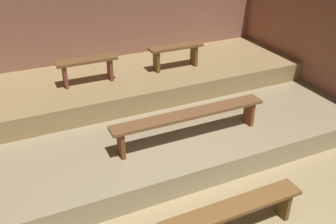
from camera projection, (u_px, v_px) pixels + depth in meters
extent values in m
cube|color=#9C875B|center=(171.00, 156.00, 5.20)|extent=(6.63, 5.65, 0.08)
cube|color=#8E5C4A|center=(113.00, 16.00, 6.47)|extent=(6.63, 0.06, 2.75)
cube|color=gray|center=(150.00, 119.00, 5.72)|extent=(5.83, 3.29, 0.32)
cube|color=#987E4F|center=(132.00, 81.00, 6.19)|extent=(5.83, 1.72, 0.32)
cube|color=brown|center=(233.00, 208.00, 3.70)|extent=(1.59, 0.24, 0.04)
cube|color=brown|center=(283.00, 203.00, 4.04)|extent=(0.05, 0.19, 0.36)
cube|color=brown|center=(190.00, 114.00, 4.75)|extent=(2.15, 0.24, 0.04)
cube|color=brown|center=(121.00, 144.00, 4.50)|extent=(0.05, 0.19, 0.36)
cube|color=brown|center=(249.00, 113.00, 5.19)|extent=(0.05, 0.19, 0.36)
cube|color=brown|center=(87.00, 60.00, 5.56)|extent=(0.93, 0.24, 0.04)
cube|color=brown|center=(65.00, 76.00, 5.53)|extent=(0.05, 0.19, 0.36)
cube|color=brown|center=(110.00, 69.00, 5.79)|extent=(0.05, 0.19, 0.36)
cube|color=brown|center=(176.00, 47.00, 6.11)|extent=(0.93, 0.24, 0.04)
cube|color=brown|center=(157.00, 61.00, 6.08)|extent=(0.05, 0.19, 0.36)
cube|color=brown|center=(194.00, 55.00, 6.34)|extent=(0.05, 0.19, 0.36)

